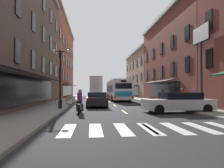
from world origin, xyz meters
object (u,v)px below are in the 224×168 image
sedan_mid (178,102)px  box_truck (96,87)px  pedestrian_far (162,94)px  motorcycle_rider (80,103)px  pedestrian_mid (182,96)px  billboard_sign (201,45)px  transit_bus (118,90)px  pedestrian_near (194,97)px  sedan_near (97,99)px  street_lamp_twin (60,75)px  bicycle_near (64,101)px

sedan_mid → box_truck: bearing=100.1°
sedan_mid → pedestrian_far: bearing=76.0°
motorcycle_rider → pedestrian_mid: 11.74m
billboard_sign → pedestrian_far: size_ratio=3.95×
transit_bus → pedestrian_near: size_ratio=7.34×
sedan_near → pedestrian_far: 10.42m
pedestrian_far → sedan_near: bearing=-132.5°
sedan_mid → pedestrian_near: (2.77, 3.10, 0.27)m
box_truck → pedestrian_far: 18.83m
pedestrian_mid → street_lamp_twin: street_lamp_twin is taller
sedan_mid → pedestrian_mid: (3.18, 6.51, 0.27)m
bicycle_near → pedestrian_mid: pedestrian_mid is taller
sedan_near → pedestrian_near: pedestrian_near is taller
transit_bus → sedan_near: (-3.49, -11.80, -0.89)m
pedestrian_far → street_lamp_twin: street_lamp_twin is taller
sedan_mid → motorcycle_rider: 6.83m
transit_bus → pedestrian_far: bearing=-49.0°
billboard_sign → pedestrian_near: billboard_sign is taller
sedan_mid → motorcycle_rider: motorcycle_rider is taller
transit_bus → sedan_near: size_ratio=2.51×
pedestrian_near → pedestrian_far: 8.66m
sedan_near → pedestrian_near: bearing=-17.4°
bicycle_near → sedan_mid: bearing=-37.1°
transit_bus → sedan_mid: bearing=-83.3°
pedestrian_far → bicycle_near: bearing=-143.7°
box_truck → bicycle_near: bearing=-99.0°
motorcycle_rider → sedan_near: bearing=76.5°
motorcycle_rider → street_lamp_twin: street_lamp_twin is taller
transit_bus → pedestrian_mid: size_ratio=7.15×
box_truck → sedan_near: size_ratio=1.61×
sedan_near → box_truck: bearing=88.9°
transit_bus → pedestrian_mid: 12.19m
billboard_sign → pedestrian_far: (-0.45, 8.73, -4.40)m
sedan_mid → sedan_near: bearing=134.1°
sedan_mid → street_lamp_twin: bearing=162.8°
transit_bus → bicycle_near: 12.85m
pedestrian_mid → pedestrian_far: bearing=-97.2°
sedan_mid → bicycle_near: 10.82m
pedestrian_mid → motorcycle_rider: bearing=21.6°
transit_bus → bicycle_near: bearing=-120.9°
transit_bus → pedestrian_near: 15.20m
pedestrian_near → pedestrian_far: pedestrian_far is taller
box_truck → sedan_mid: (5.11, -28.75, -1.44)m
pedestrian_mid → sedan_near: bearing=-4.7°
motorcycle_rider → pedestrian_near: (9.59, 2.73, 0.29)m
pedestrian_near → bicycle_near: bearing=105.2°
sedan_near → motorcycle_rider: bearing=-103.5°
billboard_sign → transit_bus: 15.94m
billboard_sign → sedan_near: size_ratio=1.48×
transit_bus → box_truck: (-3.05, 11.24, 0.56)m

